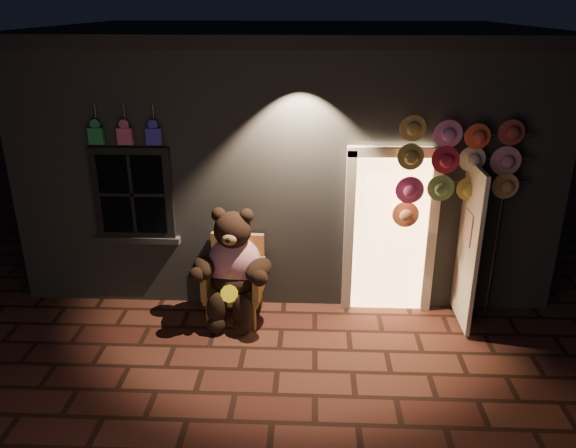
{
  "coord_description": "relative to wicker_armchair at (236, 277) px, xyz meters",
  "views": [
    {
      "loc": [
        0.34,
        -5.17,
        3.79
      ],
      "look_at": [
        0.08,
        1.0,
        1.35
      ],
      "focal_mm": 35.0,
      "sensor_mm": 36.0,
      "label": 1
    }
  ],
  "objects": [
    {
      "name": "ground",
      "position": [
        0.61,
        -1.21,
        -0.52
      ],
      "size": [
        60.0,
        60.0,
        0.0
      ],
      "primitive_type": "plane",
      "color": "#562E20",
      "rests_on": "ground"
    },
    {
      "name": "teddy_bear",
      "position": [
        -0.01,
        -0.13,
        0.21
      ],
      "size": [
        1.08,
        0.86,
        1.49
      ],
      "rotation": [
        0.0,
        0.0,
        -0.06
      ],
      "color": "#B1123A",
      "rests_on": "ground"
    },
    {
      "name": "shop_building",
      "position": [
        0.61,
        2.78,
        1.22
      ],
      "size": [
        7.3,
        5.95,
        3.51
      ],
      "color": "slate",
      "rests_on": "ground"
    },
    {
      "name": "wicker_armchair",
      "position": [
        0.0,
        0.0,
        0.0
      ],
      "size": [
        0.76,
        0.69,
        1.04
      ],
      "rotation": [
        0.0,
        0.0,
        -0.06
      ],
      "color": "#A0703E",
      "rests_on": "ground"
    },
    {
      "name": "hat_rack",
      "position": [
        2.65,
        0.07,
        1.49
      ],
      "size": [
        1.61,
        0.22,
        2.57
      ],
      "color": "#59595E",
      "rests_on": "ground"
    }
  ]
}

